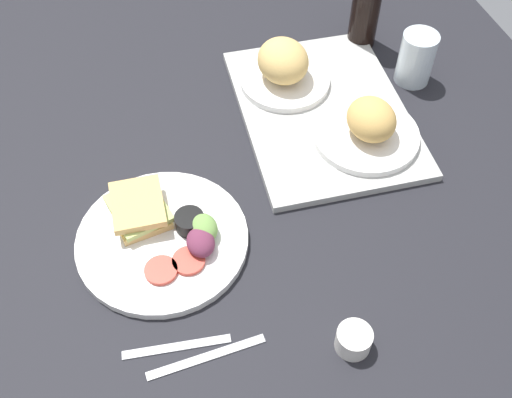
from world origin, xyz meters
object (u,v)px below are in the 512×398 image
(soda_bottle, at_px, (367,1))
(fork, at_px, (177,347))
(bread_plate_near, at_px, (284,67))
(espresso_cup, at_px, (354,340))
(plate_with_salad, at_px, (163,234))
(serving_tray, at_px, (323,112))
(knife, at_px, (206,357))
(drinking_glass, at_px, (416,58))
(bread_plate_far, at_px, (369,127))

(soda_bottle, distance_m, fork, 0.85)
(bread_plate_near, bearing_deg, espresso_cup, -8.50)
(bread_plate_near, relative_size, plate_with_salad, 0.63)
(bread_plate_near, bearing_deg, plate_with_salad, -46.18)
(serving_tray, relative_size, plate_with_salad, 1.50)
(espresso_cup, bearing_deg, soda_bottle, 155.81)
(bread_plate_near, height_order, knife, bread_plate_near)
(drinking_glass, distance_m, soda_bottle, 0.17)
(bread_plate_near, relative_size, drinking_glass, 1.66)
(serving_tray, height_order, drinking_glass, drinking_glass)
(bread_plate_far, bearing_deg, fork, -55.36)
(plate_with_salad, bearing_deg, bread_plate_near, 133.82)
(bread_plate_far, height_order, fork, bread_plate_far)
(serving_tray, xyz_separation_m, bread_plate_near, (-0.10, -0.05, 0.05))
(serving_tray, height_order, espresso_cup, espresso_cup)
(bread_plate_far, bearing_deg, drinking_glass, 130.69)
(plate_with_salad, bearing_deg, espresso_cup, 39.91)
(bread_plate_near, height_order, plate_with_salad, bread_plate_near)
(drinking_glass, xyz_separation_m, soda_bottle, (-0.15, -0.06, 0.05))
(plate_with_salad, xyz_separation_m, espresso_cup, (0.28, 0.24, 0.00))
(serving_tray, relative_size, fork, 2.65)
(fork, bearing_deg, bread_plate_far, 41.86)
(fork, bearing_deg, espresso_cup, -9.42)
(drinking_glass, relative_size, soda_bottle, 0.53)
(fork, bearing_deg, soda_bottle, 54.23)
(espresso_cup, height_order, fork, espresso_cup)
(drinking_glass, bearing_deg, knife, -50.03)
(bread_plate_near, distance_m, soda_bottle, 0.25)
(bread_plate_near, xyz_separation_m, bread_plate_far, (0.21, 0.10, -0.01))
(drinking_glass, bearing_deg, espresso_cup, -34.08)
(soda_bottle, relative_size, fork, 1.29)
(bread_plate_far, height_order, plate_with_salad, bread_plate_far)
(bread_plate_near, height_order, soda_bottle, soda_bottle)
(bread_plate_near, distance_m, espresso_cup, 0.61)
(bread_plate_far, distance_m, plate_with_salad, 0.45)
(bread_plate_far, relative_size, drinking_glass, 1.83)
(bread_plate_far, xyz_separation_m, espresso_cup, (0.39, -0.19, -0.03))
(bread_plate_near, height_order, bread_plate_far, bread_plate_near)
(plate_with_salad, xyz_separation_m, knife, (0.24, 0.02, -0.01))
(fork, bearing_deg, knife, -29.64)
(serving_tray, xyz_separation_m, espresso_cup, (0.50, -0.14, 0.01))
(bread_plate_near, relative_size, bread_plate_far, 0.91)
(drinking_glass, relative_size, knife, 0.61)
(espresso_cup, bearing_deg, drinking_glass, 145.92)
(serving_tray, xyz_separation_m, soda_bottle, (-0.20, 0.17, 0.10))
(bread_plate_far, relative_size, espresso_cup, 3.75)
(bread_plate_far, distance_m, fork, 0.56)
(plate_with_salad, xyz_separation_m, fork, (0.21, -0.02, -0.01))
(soda_bottle, bearing_deg, espresso_cup, -24.19)
(drinking_glass, distance_m, knife, 0.77)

